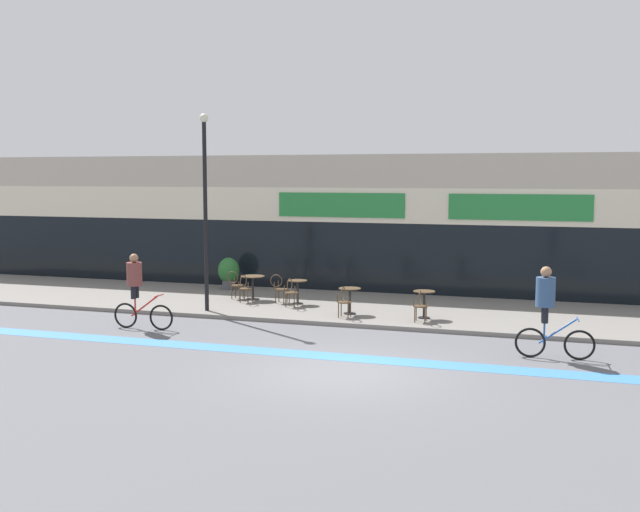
{
  "coord_description": "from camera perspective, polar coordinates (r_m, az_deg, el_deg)",
  "views": [
    {
      "loc": [
        4.25,
        -14.89,
        4.16
      ],
      "look_at": [
        -2.17,
        5.09,
        1.88
      ],
      "focal_mm": 42.0,
      "sensor_mm": 36.0,
      "label": 1
    }
  ],
  "objects": [
    {
      "name": "ground_plane",
      "position": [
        16.03,
        1.85,
        -8.83
      ],
      "size": [
        120.0,
        120.0,
        0.0
      ],
      "primitive_type": "plane",
      "color": "#5B5B60"
    },
    {
      "name": "sidewalk_slab",
      "position": [
        22.92,
        6.86,
        -4.15
      ],
      "size": [
        40.0,
        5.5,
        0.12
      ],
      "primitive_type": "cube",
      "color": "slate",
      "rests_on": "ground"
    },
    {
      "name": "storefront_facade",
      "position": [
        27.24,
        8.81,
        2.47
      ],
      "size": [
        40.0,
        4.06,
        4.86
      ],
      "color": "#B2A899",
      "rests_on": "ground"
    },
    {
      "name": "bike_lane_stripe",
      "position": [
        17.18,
        2.99,
        -7.8
      ],
      "size": [
        36.0,
        0.7,
        0.01
      ],
      "primitive_type": "cube",
      "color": "#3D7AB7",
      "rests_on": "ground"
    },
    {
      "name": "bistro_table_0",
      "position": [
        24.4,
        -5.14,
        -2.02
      ],
      "size": [
        0.78,
        0.78,
        0.77
      ],
      "color": "black",
      "rests_on": "sidewalk_slab"
    },
    {
      "name": "bistro_table_1",
      "position": [
        23.51,
        -1.71,
        -2.4
      ],
      "size": [
        0.6,
        0.6,
        0.75
      ],
      "color": "black",
      "rests_on": "sidewalk_slab"
    },
    {
      "name": "bistro_table_2",
      "position": [
        21.82,
        2.28,
        -3.04
      ],
      "size": [
        0.65,
        0.65,
        0.76
      ],
      "color": "black",
      "rests_on": "sidewalk_slab"
    },
    {
      "name": "bistro_table_3",
      "position": [
        21.35,
        7.94,
        -3.27
      ],
      "size": [
        0.62,
        0.62,
        0.78
      ],
      "color": "black",
      "rests_on": "sidewalk_slab"
    },
    {
      "name": "cafe_chair_0_near",
      "position": [
        23.84,
        -5.75,
        -2.32
      ],
      "size": [
        0.44,
        0.59,
        0.9
      ],
      "rotation": [
        0.0,
        0.0,
        1.46
      ],
      "color": "#4C3823",
      "rests_on": "sidewalk_slab"
    },
    {
      "name": "cafe_chair_0_side",
      "position": [
        24.65,
        -6.48,
        -2.05
      ],
      "size": [
        0.57,
        0.4,
        0.9
      ],
      "rotation": [
        0.0,
        0.0,
        0.0
      ],
      "color": "#4C3823",
      "rests_on": "sidewalk_slab"
    },
    {
      "name": "cafe_chair_1_near",
      "position": [
        22.93,
        -2.24,
        -2.64
      ],
      "size": [
        0.41,
        0.58,
        0.9
      ],
      "rotation": [
        0.0,
        0.0,
        1.54
      ],
      "color": "#4C3823",
      "rests_on": "sidewalk_slab"
    },
    {
      "name": "cafe_chair_1_side",
      "position": [
        23.73,
        -3.14,
        -2.34
      ],
      "size": [
        0.58,
        0.4,
        0.9
      ],
      "rotation": [
        0.0,
        0.0,
        -0.01
      ],
      "color": "#4C3823",
      "rests_on": "sidewalk_slab"
    },
    {
      "name": "cafe_chair_2_near",
      "position": [
        21.22,
        1.83,
        -3.35
      ],
      "size": [
        0.4,
        0.58,
        0.9
      ],
      "rotation": [
        0.0,
        0.0,
        1.58
      ],
      "color": "#4C3823",
      "rests_on": "sidewalk_slab"
    },
    {
      "name": "cafe_chair_3_near",
      "position": [
        20.75,
        7.65,
        -3.62
      ],
      "size": [
        0.42,
        0.58,
        0.9
      ],
      "rotation": [
        0.0,
        0.0,
        1.62
      ],
      "color": "#4C3823",
      "rests_on": "sidewalk_slab"
    },
    {
      "name": "planter_pot",
      "position": [
        26.65,
        -6.97,
        -1.23
      ],
      "size": [
        0.75,
        0.75,
        1.13
      ],
      "color": "#4C4C51",
      "rests_on": "sidewalk_slab"
    },
    {
      "name": "lamp_post",
      "position": [
        22.33,
        -8.74,
        4.28
      ],
      "size": [
        0.26,
        0.26,
        5.81
      ],
      "color": "black",
      "rests_on": "sidewalk_slab"
    },
    {
      "name": "cyclist_0",
      "position": [
        20.79,
        -13.77,
        -2.29
      ],
      "size": [
        1.77,
        0.48,
        2.05
      ],
      "rotation": [
        0.0,
        0.0,
        0.03
      ],
      "color": "black",
      "rests_on": "ground"
    },
    {
      "name": "cyclist_1",
      "position": [
        17.7,
        16.98,
        -3.65
      ],
      "size": [
        1.76,
        0.53,
        2.11
      ],
      "rotation": [
        0.0,
        0.0,
        0.07
      ],
      "color": "black",
      "rests_on": "ground"
    }
  ]
}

